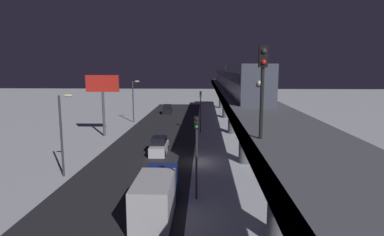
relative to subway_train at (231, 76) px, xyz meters
The scene contains 13 objects.
ground_plane 22.53m from the subway_train, 75.03° to the left, with size 240.00×240.00×0.00m, color silver.
avenue_asphalt 24.50m from the subway_train, 61.28° to the left, with size 11.00×109.27×0.01m, color #28282D.
elevated_railway 20.29m from the subway_train, 89.74° to the left, with size 5.00×109.27×6.87m.
subway_train is the anchor object (origin of this frame).
rail_signal 39.45m from the subway_train, 87.28° to the left, with size 0.36×0.41×4.00m.
sedan_white 20.76m from the subway_train, 59.98° to the left, with size 1.91×4.61×1.97m.
sedan_black 22.18m from the subway_train, 53.25° to the right, with size 1.80×4.05×1.97m.
box_truck 34.13m from the subway_train, 76.80° to the left, with size 2.40×7.40×2.80m.
traffic_light_near 30.56m from the subway_train, 80.65° to the left, with size 0.32×0.44×6.40m.
traffic_light_mid 7.78m from the subway_train, 39.67° to the left, with size 0.32×0.44×6.40m.
commercial_billboard 20.43m from the subway_train, 21.02° to the left, with size 4.80×0.36×8.90m.
street_lamp_near 30.61m from the subway_train, 55.76° to the left, with size 1.35×0.44×7.65m.
street_lamp_far 18.18m from the subway_train, 15.99° to the right, with size 1.35×0.44×7.65m.
Camera 1 is at (-1.02, 33.32, 9.96)m, focal length 30.32 mm.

